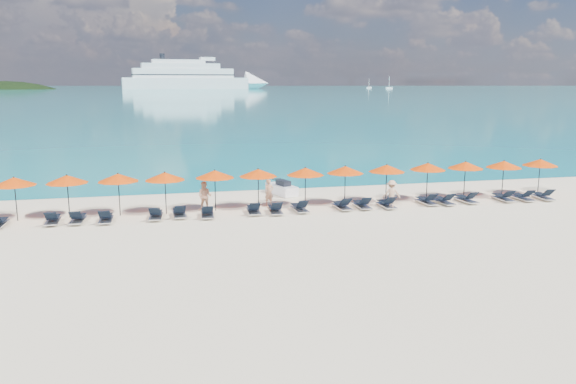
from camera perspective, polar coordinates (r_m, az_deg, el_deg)
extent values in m
plane|color=beige|center=(26.87, 1.40, -3.72)|extent=(1400.00, 1400.00, 0.00)
cube|color=#1FA9B2|center=(685.26, -12.29, 10.30)|extent=(1600.00, 1300.00, 0.01)
ellipsoid|color=black|center=(604.04, -26.50, 5.99)|extent=(162.00, 126.00, 85.50)
cube|color=white|center=(563.40, -10.34, 10.80)|extent=(120.91, 32.84, 10.85)
cone|color=white|center=(577.57, -3.15, 10.96)|extent=(26.02, 26.02, 23.88)
cube|color=white|center=(563.16, -10.60, 11.79)|extent=(96.83, 27.36, 8.68)
cube|color=white|center=(563.01, -10.85, 12.44)|extent=(75.23, 23.17, 5.43)
cube|color=white|center=(562.87, -11.09, 12.88)|extent=(51.15, 17.68, 3.80)
cube|color=black|center=(563.14, -10.59, 11.62)|extent=(98.04, 27.68, 0.98)
cube|color=black|center=(563.20, -10.61, 12.01)|extent=(95.62, 27.03, 0.98)
cylinder|color=black|center=(561.35, -12.66, 13.26)|extent=(4.78, 4.78, 5.97)
cube|color=white|center=(580.32, 10.22, 10.36)|extent=(6.88, 2.29, 1.83)
cylinder|color=white|center=(580.29, 10.24, 10.95)|extent=(0.41, 0.41, 11.47)
cube|color=white|center=(627.75, 8.22, 10.45)|extent=(5.67, 1.89, 1.51)
cylinder|color=white|center=(627.72, 8.23, 10.90)|extent=(0.34, 0.34, 9.46)
cube|color=white|center=(34.88, -0.66, 0.27)|extent=(1.68, 2.67, 0.57)
cube|color=black|center=(34.63, -0.48, 0.89)|extent=(0.83, 1.15, 0.36)
cylinder|color=black|center=(35.31, -1.17, 1.35)|extent=(0.56, 0.24, 0.06)
imported|color=#DEA882|center=(31.67, -1.93, -0.05)|extent=(0.63, 0.51, 1.50)
imported|color=#DEA882|center=(30.67, -8.45, -0.43)|extent=(0.89, 0.71, 1.61)
imported|color=#DEA882|center=(31.84, 10.48, -0.16)|extent=(1.06, 0.68, 1.51)
cylinder|color=black|center=(31.20, -25.92, -0.69)|extent=(0.05, 0.05, 2.20)
cone|color=#DE3F04|center=(31.05, -26.07, 0.97)|extent=(2.10, 2.10, 0.42)
sphere|color=black|center=(31.01, -26.10, 1.37)|extent=(0.08, 0.08, 0.08)
cylinder|color=black|center=(30.85, -21.42, -0.46)|extent=(0.05, 0.05, 2.20)
cone|color=#DE3F04|center=(30.69, -21.55, 1.23)|extent=(2.10, 2.10, 0.42)
sphere|color=black|center=(30.66, -21.58, 1.63)|extent=(0.08, 0.08, 0.08)
cylinder|color=black|center=(30.49, -16.78, -0.29)|extent=(0.05, 0.05, 2.20)
cone|color=#DE3F04|center=(30.33, -16.88, 1.42)|extent=(2.10, 2.10, 0.42)
sphere|color=black|center=(30.29, -16.90, 1.83)|extent=(0.08, 0.08, 0.08)
cylinder|color=black|center=(30.28, -12.33, -0.14)|extent=(0.05, 0.05, 2.20)
cone|color=#DE3F04|center=(30.12, -12.40, 1.57)|extent=(2.10, 2.10, 0.42)
sphere|color=black|center=(30.09, -12.42, 1.99)|extent=(0.08, 0.08, 0.08)
cylinder|color=black|center=(30.53, -7.41, 0.11)|extent=(0.05, 0.05, 2.20)
cone|color=#DE3F04|center=(30.37, -7.45, 1.82)|extent=(2.10, 2.10, 0.42)
sphere|color=black|center=(30.34, -7.46, 2.23)|extent=(0.08, 0.08, 0.08)
cylinder|color=black|center=(30.77, -3.03, 0.28)|extent=(0.05, 0.05, 2.20)
cone|color=#DE3F04|center=(30.61, -3.05, 1.97)|extent=(2.10, 2.10, 0.42)
sphere|color=black|center=(30.57, -3.05, 2.37)|extent=(0.08, 0.08, 0.08)
cylinder|color=black|center=(31.20, 1.77, 0.44)|extent=(0.05, 0.05, 2.20)
cone|color=#DE3F04|center=(31.04, 1.78, 2.11)|extent=(2.10, 2.10, 0.42)
sphere|color=black|center=(31.00, 1.78, 2.51)|extent=(0.08, 0.08, 0.08)
cylinder|color=black|center=(31.94, 5.81, 0.64)|extent=(0.05, 0.05, 2.20)
cone|color=#DE3F04|center=(31.79, 5.84, 2.27)|extent=(2.10, 2.10, 0.42)
sphere|color=black|center=(31.75, 5.85, 2.66)|extent=(0.08, 0.08, 0.08)
cylinder|color=black|center=(32.81, 9.95, 0.80)|extent=(0.05, 0.05, 2.20)
cone|color=#DE3F04|center=(32.66, 10.00, 2.39)|extent=(2.10, 2.10, 0.42)
sphere|color=black|center=(32.63, 10.01, 2.77)|extent=(0.08, 0.08, 0.08)
cylinder|color=black|center=(34.00, 13.95, 1.00)|extent=(0.05, 0.05, 2.20)
cone|color=#DE3F04|center=(33.86, 14.02, 2.54)|extent=(2.10, 2.10, 0.42)
sphere|color=black|center=(33.83, 14.04, 2.90)|extent=(0.08, 0.08, 0.08)
cylinder|color=black|center=(35.17, 17.50, 1.14)|extent=(0.05, 0.05, 2.20)
cone|color=#DE3F04|center=(35.03, 17.59, 2.62)|extent=(2.10, 2.10, 0.42)
sphere|color=black|center=(35.00, 17.61, 2.98)|extent=(0.08, 0.08, 0.08)
cylinder|color=black|center=(36.27, 20.98, 1.21)|extent=(0.05, 0.05, 2.20)
cone|color=#DE3F04|center=(36.14, 21.08, 2.65)|extent=(2.10, 2.10, 0.42)
sphere|color=black|center=(36.11, 21.11, 2.99)|extent=(0.08, 0.08, 0.08)
cylinder|color=black|center=(37.96, 24.14, 1.38)|extent=(0.05, 0.05, 2.20)
cone|color=#DE3F04|center=(37.83, 24.25, 2.76)|extent=(2.10, 2.10, 0.42)
sphere|color=black|center=(37.80, 24.28, 3.08)|extent=(0.08, 0.08, 0.08)
cube|color=black|center=(30.65, -27.25, -2.53)|extent=(0.57, 1.11, 0.04)
cube|color=silver|center=(30.00, -22.77, -2.75)|extent=(0.69, 1.72, 0.06)
cube|color=black|center=(30.21, -22.74, -2.34)|extent=(0.60, 1.12, 0.04)
cube|color=black|center=(29.38, -22.97, -2.22)|extent=(0.57, 0.56, 0.43)
cube|color=silver|center=(29.76, -20.56, -2.69)|extent=(0.69, 1.73, 0.06)
cube|color=black|center=(29.97, -20.49, -2.28)|extent=(0.60, 1.12, 0.04)
cube|color=black|center=(29.14, -20.80, -2.16)|extent=(0.57, 0.56, 0.43)
cube|color=silver|center=(29.41, -18.01, -2.69)|extent=(0.62, 1.70, 0.06)
cube|color=black|center=(29.61, -17.98, -2.27)|extent=(0.55, 1.10, 0.04)
cube|color=black|center=(28.78, -18.15, -2.15)|extent=(0.55, 0.54, 0.43)
cube|color=silver|center=(29.41, -13.27, -2.43)|extent=(0.74, 1.74, 0.06)
cube|color=black|center=(29.62, -13.25, -2.02)|extent=(0.62, 1.14, 0.04)
cube|color=black|center=(28.79, -13.39, -1.89)|extent=(0.59, 0.57, 0.43)
cube|color=silver|center=(29.59, -10.97, -2.25)|extent=(0.69, 1.72, 0.06)
cube|color=black|center=(29.80, -11.01, -1.85)|extent=(0.60, 1.12, 0.04)
cube|color=black|center=(28.97, -10.92, -1.71)|extent=(0.57, 0.56, 0.43)
cube|color=silver|center=(29.30, -8.19, -2.30)|extent=(0.69, 1.73, 0.06)
cube|color=black|center=(29.50, -8.22, -1.88)|extent=(0.60, 1.12, 0.04)
cube|color=black|center=(28.67, -8.17, -1.75)|extent=(0.57, 0.56, 0.43)
cube|color=silver|center=(29.82, -3.51, -1.96)|extent=(0.70, 1.73, 0.06)
cube|color=black|center=(30.03, -3.57, -1.56)|extent=(0.60, 1.12, 0.04)
cube|color=black|center=(29.20, -3.40, -1.42)|extent=(0.57, 0.56, 0.43)
cube|color=silver|center=(29.82, -1.31, -1.95)|extent=(0.69, 1.73, 0.06)
cube|color=black|center=(30.02, -1.38, -1.54)|extent=(0.60, 1.12, 0.04)
cube|color=black|center=(29.20, -1.14, -1.40)|extent=(0.57, 0.56, 0.43)
cube|color=silver|center=(30.26, 1.18, -1.75)|extent=(0.71, 1.73, 0.06)
cube|color=black|center=(30.46, 1.05, -1.36)|extent=(0.61, 1.13, 0.04)
cube|color=black|center=(29.65, 1.49, -1.21)|extent=(0.58, 0.56, 0.43)
cube|color=silver|center=(30.95, 5.50, -1.51)|extent=(0.71, 1.73, 0.06)
cube|color=black|center=(31.14, 5.34, -1.13)|extent=(0.61, 1.13, 0.04)
cube|color=black|center=(30.36, 5.89, -0.97)|extent=(0.58, 0.56, 0.43)
cube|color=silver|center=(31.31, 7.53, -1.41)|extent=(0.63, 1.70, 0.06)
cube|color=black|center=(31.51, 7.39, -1.03)|extent=(0.56, 1.10, 0.04)
cube|color=black|center=(30.72, 7.90, -0.88)|extent=(0.55, 0.54, 0.43)
cube|color=silver|center=(31.68, 9.94, -1.33)|extent=(0.64, 1.71, 0.06)
cube|color=black|center=(31.87, 9.77, -0.96)|extent=(0.57, 1.11, 0.04)
cube|color=black|center=(31.10, 10.37, -0.81)|extent=(0.56, 0.54, 0.43)
cube|color=silver|center=(32.98, 13.88, -1.00)|extent=(0.71, 1.73, 0.06)
cube|color=black|center=(33.16, 13.68, -0.64)|extent=(0.61, 1.13, 0.04)
cube|color=black|center=(32.43, 14.38, -0.49)|extent=(0.58, 0.56, 0.43)
cube|color=silver|center=(33.25, 15.51, -0.98)|extent=(0.75, 1.74, 0.06)
cube|color=black|center=(33.43, 15.30, -0.63)|extent=(0.63, 1.14, 0.04)
cube|color=black|center=(32.72, 16.06, -0.47)|extent=(0.59, 0.58, 0.43)
cube|color=silver|center=(34.09, 17.63, -0.81)|extent=(0.76, 1.75, 0.06)
cube|color=black|center=(34.26, 17.41, -0.47)|extent=(0.64, 1.14, 0.04)
cube|color=black|center=(33.57, 18.21, -0.31)|extent=(0.59, 0.58, 0.43)
cube|color=silver|center=(35.29, 21.01, -0.64)|extent=(0.68, 1.72, 0.06)
cube|color=black|center=(35.47, 20.81, -0.31)|extent=(0.59, 1.12, 0.04)
cube|color=black|center=(34.76, 21.52, -0.16)|extent=(0.57, 0.56, 0.43)
cube|color=silver|center=(35.85, 22.70, -0.59)|extent=(0.63, 1.70, 0.06)
cube|color=black|center=(36.02, 22.49, -0.26)|extent=(0.56, 1.10, 0.04)
cube|color=black|center=(35.34, 23.27, -0.11)|extent=(0.55, 0.54, 0.43)
cube|color=silver|center=(36.64, 24.46, -0.49)|extent=(0.78, 1.75, 0.06)
cube|color=black|center=(36.82, 24.28, -0.17)|extent=(0.65, 1.15, 0.04)
cube|color=black|center=(36.11, 24.96, -0.03)|extent=(0.60, 0.59, 0.43)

